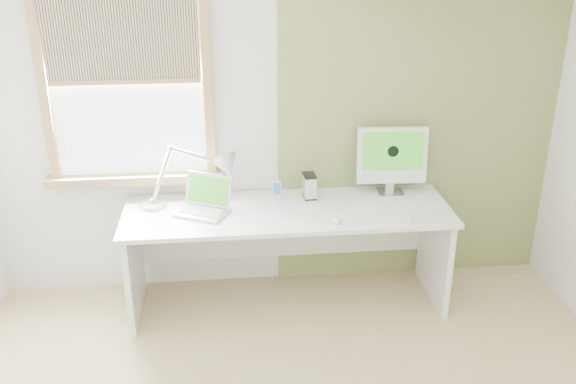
{
  "coord_description": "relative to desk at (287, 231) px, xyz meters",
  "views": [
    {
      "loc": [
        -0.36,
        -2.48,
        2.51
      ],
      "look_at": [
        0.0,
        1.05,
        1.0
      ],
      "focal_mm": 39.7,
      "sensor_mm": 36.0,
      "label": 1
    }
  ],
  "objects": [
    {
      "name": "room",
      "position": [
        -0.03,
        -1.44,
        0.77
      ],
      "size": [
        4.04,
        3.54,
        2.64
      ],
      "color": "tan",
      "rests_on": "ground"
    },
    {
      "name": "accent_wall",
      "position": [
        0.97,
        0.3,
        0.77
      ],
      "size": [
        2.0,
        0.02,
        2.6
      ],
      "primitive_type": "cube",
      "color": "olive",
      "rests_on": "room"
    },
    {
      "name": "window",
      "position": [
        -1.03,
        0.27,
        1.01
      ],
      "size": [
        1.2,
        0.14,
        1.42
      ],
      "color": "#A1824E",
      "rests_on": "room"
    },
    {
      "name": "desk",
      "position": [
        0.0,
        0.0,
        0.0
      ],
      "size": [
        2.2,
        0.7,
        0.73
      ],
      "color": "white",
      "rests_on": "room"
    },
    {
      "name": "desk_lamp",
      "position": [
        -0.49,
        0.13,
        0.42
      ],
      "size": [
        0.76,
        0.31,
        0.42
      ],
      "color": "silver",
      "rests_on": "desk"
    },
    {
      "name": "laptop",
      "position": [
        -0.55,
        -0.02,
        0.25
      ],
      "size": [
        0.42,
        0.39,
        0.23
      ],
      "color": "silver",
      "rests_on": "desk"
    },
    {
      "name": "phone_dock",
      "position": [
        -0.06,
        0.13,
        0.23
      ],
      "size": [
        0.08,
        0.08,
        0.13
      ],
      "color": "silver",
      "rests_on": "desk"
    },
    {
      "name": "external_drive",
      "position": [
        0.17,
        0.13,
        0.28
      ],
      "size": [
        0.09,
        0.14,
        0.17
      ],
      "color": "silver",
      "rests_on": "desk"
    },
    {
      "name": "imac",
      "position": [
        0.76,
        0.16,
        0.46
      ],
      "size": [
        0.49,
        0.17,
        0.48
      ],
      "color": "silver",
      "rests_on": "desk"
    },
    {
      "name": "keyboard",
      "position": [
        0.58,
        -0.27,
        0.2
      ],
      "size": [
        0.42,
        0.16,
        0.02
      ],
      "color": "white",
      "rests_on": "desk"
    },
    {
      "name": "mouse",
      "position": [
        0.29,
        -0.28,
        0.21
      ],
      "size": [
        0.07,
        0.1,
        0.03
      ],
      "primitive_type": "ellipsoid",
      "rotation": [
        0.0,
        0.0,
        -0.13
      ],
      "color": "white",
      "rests_on": "desk"
    }
  ]
}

